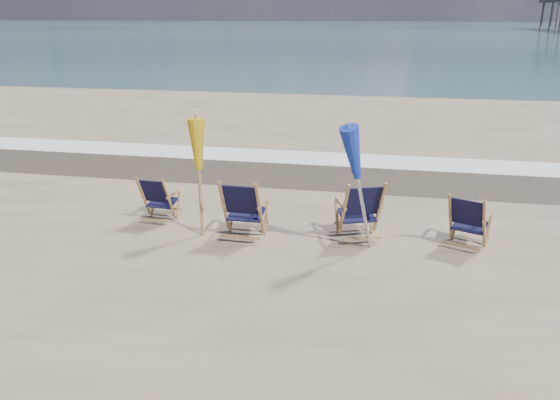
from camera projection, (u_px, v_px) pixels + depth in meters
The scene contains 9 objects.
ocean at pixel (385, 29), 125.49m from camera, with size 400.00×400.00×0.00m, color #39575F.
surf_foam at pixel (324, 158), 14.44m from camera, with size 200.00×1.40×0.01m, color silver.
wet_sand_strip at pixel (317, 174), 13.05m from camera, with size 200.00×2.60×0.00m, color #42362A.
beach_chair_0 at pixel (169, 200), 9.84m from camera, with size 0.59×0.66×0.92m, color black, non-canonical shape.
beach_chair_1 at pixel (260, 211), 9.03m from camera, with size 0.70×0.79×1.10m, color black, non-canonical shape.
beach_chair_2 at pixel (380, 210), 9.09m from camera, with size 0.70×0.79×1.09m, color black, non-canonical shape.
beach_chair_3 at pixel (484, 225), 8.64m from camera, with size 0.61×0.69×0.96m, color black, non-canonical shape.
umbrella_yellow at pixel (198, 151), 9.03m from camera, with size 0.30×0.30×2.00m.
umbrella_blue at pixel (363, 154), 8.27m from camera, with size 0.30×0.30×2.16m.
Camera 1 is at (1.55, -5.68, 3.67)m, focal length 35.00 mm.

